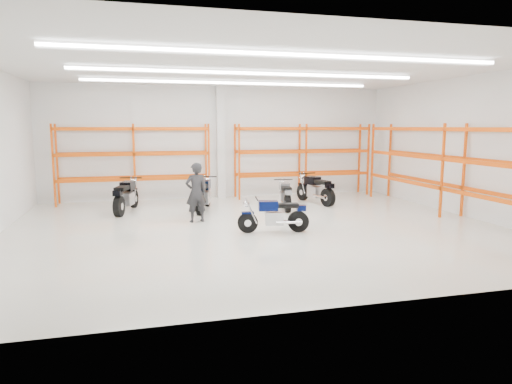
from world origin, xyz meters
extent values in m
plane|color=beige|center=(0.00, 0.00, 0.00)|extent=(14.00, 14.00, 0.00)
cube|color=silver|center=(0.00, 6.00, 2.25)|extent=(14.00, 0.02, 4.50)
cube|color=silver|center=(0.00, -6.00, 2.25)|extent=(14.00, 0.02, 4.50)
cube|color=silver|center=(7.00, 0.00, 2.25)|extent=(0.02, 12.00, 4.50)
cube|color=white|center=(0.00, 0.00, 4.50)|extent=(14.00, 12.00, 0.02)
cube|color=white|center=(0.00, -3.00, 4.40)|extent=(10.00, 0.22, 0.10)
cube|color=white|center=(0.00, 0.50, 4.40)|extent=(10.00, 0.22, 0.10)
cube|color=white|center=(0.00, 3.50, 4.40)|extent=(10.00, 0.22, 0.10)
cylinder|color=black|center=(-0.40, -0.55, 0.28)|extent=(0.57, 0.21, 0.56)
cylinder|color=black|center=(0.99, -0.78, 0.29)|extent=(0.60, 0.26, 0.58)
cylinder|color=silver|center=(-0.40, -0.55, 0.28)|extent=(0.21, 0.16, 0.19)
cylinder|color=silver|center=(0.99, -0.78, 0.29)|extent=(0.23, 0.22, 0.21)
cube|color=#050E3C|center=(-0.40, -0.55, 0.56)|extent=(0.36, 0.19, 0.06)
cube|color=#B7B7BC|center=(0.32, -0.67, 0.39)|extent=(0.54, 0.41, 0.36)
cube|color=#A5A5AA|center=(0.67, -0.73, 0.30)|extent=(0.66, 0.22, 0.07)
cube|color=#050E3C|center=(0.16, -0.64, 0.75)|extent=(0.57, 0.40, 0.26)
cube|color=black|center=(0.67, -0.73, 0.75)|extent=(0.66, 0.38, 0.11)
cube|color=#050E3C|center=(1.06, -0.80, 0.67)|extent=(0.27, 0.24, 0.15)
cylinder|color=black|center=(-0.16, -0.59, 0.95)|extent=(0.14, 0.65, 0.03)
sphere|color=silver|center=(-0.43, -0.54, 0.80)|extent=(0.18, 0.18, 0.18)
cylinder|color=silver|center=(0.69, -0.88, 0.30)|extent=(0.71, 0.20, 0.08)
cylinder|color=black|center=(-3.45, 4.26, 0.33)|extent=(0.31, 0.67, 0.66)
cylinder|color=black|center=(-3.90, 2.68, 0.34)|extent=(0.38, 0.71, 0.68)
cylinder|color=silver|center=(-3.45, 4.26, 0.33)|extent=(0.21, 0.25, 0.22)
cylinder|color=silver|center=(-3.90, 2.68, 0.34)|extent=(0.28, 0.29, 0.24)
cube|color=black|center=(-3.45, 4.26, 0.66)|extent=(0.27, 0.42, 0.07)
cube|color=#B7B7BC|center=(-3.69, 3.44, 0.46)|extent=(0.54, 0.66, 0.42)
cube|color=#A5A5AA|center=(-3.80, 3.04, 0.35)|extent=(0.34, 0.77, 0.09)
cube|color=black|center=(-3.63, 3.63, 0.88)|extent=(0.53, 0.69, 0.31)
cube|color=black|center=(-3.80, 3.04, 0.88)|extent=(0.52, 0.79, 0.13)
cube|color=black|center=(-3.93, 2.60, 0.79)|extent=(0.31, 0.34, 0.18)
cylinder|color=black|center=(-3.53, 3.99, 1.12)|extent=(0.75, 0.25, 0.04)
sphere|color=silver|center=(-3.44, 4.31, 0.94)|extent=(0.21, 0.21, 0.21)
cylinder|color=silver|center=(-3.98, 3.05, 0.35)|extent=(0.32, 0.82, 0.10)
cylinder|color=black|center=(-0.85, 3.93, 0.33)|extent=(0.32, 0.67, 0.66)
cylinder|color=black|center=(-1.33, 2.36, 0.34)|extent=(0.39, 0.71, 0.68)
cylinder|color=silver|center=(-0.85, 3.93, 0.33)|extent=(0.21, 0.26, 0.22)
cylinder|color=silver|center=(-1.33, 2.36, 0.34)|extent=(0.28, 0.30, 0.24)
cube|color=#0C1C3A|center=(-0.85, 3.93, 0.66)|extent=(0.27, 0.43, 0.07)
cube|color=#B7B7BC|center=(-1.10, 3.11, 0.46)|extent=(0.54, 0.66, 0.42)
cube|color=#A5A5AA|center=(-1.22, 2.71, 0.35)|extent=(0.35, 0.77, 0.09)
cube|color=#0C1C3A|center=(-1.04, 3.30, 0.88)|extent=(0.54, 0.70, 0.31)
cube|color=black|center=(-1.22, 2.71, 0.88)|extent=(0.53, 0.79, 0.13)
cube|color=#0C1C3A|center=(-1.35, 2.27, 0.79)|extent=(0.31, 0.34, 0.18)
cylinder|color=black|center=(-0.93, 3.66, 1.12)|extent=(0.75, 0.26, 0.04)
sphere|color=silver|center=(-0.83, 3.98, 0.95)|extent=(0.21, 0.21, 0.21)
cylinder|color=silver|center=(-1.40, 2.72, 0.35)|extent=(0.33, 0.82, 0.10)
cube|color=black|center=(-1.39, 2.15, 1.08)|extent=(0.48, 0.51, 0.33)
cylinder|color=black|center=(1.88, 3.48, 0.29)|extent=(0.22, 0.59, 0.58)
cylinder|color=black|center=(1.62, 2.05, 0.30)|extent=(0.28, 0.62, 0.60)
cylinder|color=silver|center=(1.88, 3.48, 0.29)|extent=(0.17, 0.21, 0.19)
cylinder|color=silver|center=(1.62, 2.05, 0.30)|extent=(0.23, 0.24, 0.21)
cube|color=gray|center=(1.88, 3.48, 0.58)|extent=(0.20, 0.37, 0.06)
cube|color=#B7B7BC|center=(1.74, 2.74, 0.41)|extent=(0.43, 0.56, 0.37)
cube|color=#A5A5AA|center=(1.68, 2.37, 0.31)|extent=(0.23, 0.69, 0.08)
cube|color=gray|center=(1.78, 2.91, 0.77)|extent=(0.42, 0.59, 0.27)
cube|color=black|center=(1.68, 2.37, 0.77)|extent=(0.40, 0.68, 0.12)
cube|color=gray|center=(1.61, 1.97, 0.70)|extent=(0.25, 0.29, 0.15)
cylinder|color=black|center=(1.83, 3.23, 0.99)|extent=(0.67, 0.15, 0.03)
sphere|color=silver|center=(1.89, 3.52, 0.83)|extent=(0.18, 0.18, 0.18)
cylinder|color=silver|center=(1.52, 2.36, 0.31)|extent=(0.21, 0.73, 0.09)
cylinder|color=black|center=(2.99, 4.32, 0.32)|extent=(0.28, 0.66, 0.65)
cylinder|color=black|center=(3.39, 2.76, 0.33)|extent=(0.35, 0.69, 0.67)
cylinder|color=silver|center=(2.99, 4.32, 0.32)|extent=(0.20, 0.25, 0.22)
cylinder|color=silver|center=(3.39, 2.76, 0.33)|extent=(0.27, 0.28, 0.24)
cube|color=black|center=(2.99, 4.32, 0.65)|extent=(0.25, 0.42, 0.06)
cube|color=#B7B7BC|center=(3.20, 3.51, 0.45)|extent=(0.51, 0.64, 0.41)
cube|color=#A5A5AA|center=(3.30, 3.11, 0.34)|extent=(0.31, 0.76, 0.09)
cube|color=black|center=(3.15, 3.70, 0.86)|extent=(0.50, 0.67, 0.30)
cube|color=black|center=(3.30, 3.11, 0.86)|extent=(0.49, 0.77, 0.13)
cube|color=black|center=(3.41, 2.68, 0.77)|extent=(0.30, 0.33, 0.17)
cylinder|color=black|center=(3.06, 4.05, 1.10)|extent=(0.74, 0.22, 0.04)
sphere|color=silver|center=(2.98, 4.37, 0.93)|extent=(0.20, 0.20, 0.20)
cylinder|color=silver|center=(3.14, 3.03, 0.34)|extent=(0.29, 0.81, 0.10)
imported|color=black|center=(-1.58, 1.26, 0.91)|extent=(0.74, 0.57, 1.82)
cube|color=white|center=(0.00, 5.82, 2.25)|extent=(0.32, 0.32, 4.50)
cube|color=#D64C15|center=(-6.20, 5.88, 1.50)|extent=(0.07, 0.07, 3.00)
cube|color=#D64C15|center=(-6.20, 5.08, 1.50)|extent=(0.07, 0.07, 3.00)
cube|color=#D64C15|center=(-3.40, 5.88, 1.50)|extent=(0.07, 0.07, 3.00)
cube|color=#D64C15|center=(-3.40, 5.08, 1.50)|extent=(0.07, 0.07, 3.00)
cube|color=#D64C15|center=(-0.60, 5.88, 1.50)|extent=(0.07, 0.07, 3.00)
cube|color=#D64C15|center=(-0.60, 5.08, 1.50)|extent=(0.07, 0.07, 3.00)
cube|color=#D64C15|center=(-3.40, 5.88, 0.94)|extent=(5.60, 0.07, 0.12)
cube|color=#D64C15|center=(-3.40, 5.08, 0.94)|extent=(5.60, 0.07, 0.12)
cube|color=#D64C15|center=(-3.40, 5.88, 1.88)|extent=(5.60, 0.07, 0.12)
cube|color=#D64C15|center=(-3.40, 5.08, 1.88)|extent=(5.60, 0.07, 0.12)
cube|color=#D64C15|center=(-3.40, 5.88, 2.81)|extent=(5.60, 0.07, 0.12)
cube|color=#D64C15|center=(-3.40, 5.08, 2.81)|extent=(5.60, 0.07, 0.12)
cube|color=#D64C15|center=(0.60, 5.88, 1.50)|extent=(0.07, 0.07, 3.00)
cube|color=#D64C15|center=(0.60, 5.08, 1.50)|extent=(0.07, 0.07, 3.00)
cube|color=#D64C15|center=(3.40, 5.88, 1.50)|extent=(0.07, 0.07, 3.00)
cube|color=#D64C15|center=(3.40, 5.08, 1.50)|extent=(0.07, 0.07, 3.00)
cube|color=#D64C15|center=(6.20, 5.88, 1.50)|extent=(0.07, 0.07, 3.00)
cube|color=#D64C15|center=(6.20, 5.08, 1.50)|extent=(0.07, 0.07, 3.00)
cube|color=#D64C15|center=(3.40, 5.88, 0.94)|extent=(5.60, 0.07, 0.12)
cube|color=#D64C15|center=(3.40, 5.08, 0.94)|extent=(5.60, 0.07, 0.12)
cube|color=#D64C15|center=(3.40, 5.88, 1.88)|extent=(5.60, 0.07, 0.12)
cube|color=#D64C15|center=(3.40, 5.08, 1.88)|extent=(5.60, 0.07, 0.12)
cube|color=#D64C15|center=(3.40, 5.88, 2.81)|extent=(5.60, 0.07, 0.12)
cube|color=#D64C15|center=(3.40, 5.08, 2.81)|extent=(5.60, 0.07, 0.12)
cube|color=#D64C15|center=(6.88, 0.00, 1.50)|extent=(0.07, 0.07, 3.00)
cube|color=#D64C15|center=(6.08, 0.00, 1.50)|extent=(0.07, 0.07, 3.00)
cube|color=#D64C15|center=(6.88, 4.50, 1.50)|extent=(0.07, 0.07, 3.00)
cube|color=#D64C15|center=(6.08, 4.50, 1.50)|extent=(0.07, 0.07, 3.00)
cube|color=#D64C15|center=(6.88, 0.00, 0.94)|extent=(0.07, 9.00, 0.12)
cube|color=#D64C15|center=(6.08, 0.00, 0.94)|extent=(0.07, 9.00, 0.12)
cube|color=#D64C15|center=(6.88, 0.00, 1.88)|extent=(0.07, 9.00, 0.12)
cube|color=#D64C15|center=(6.08, 0.00, 1.88)|extent=(0.07, 9.00, 0.12)
cube|color=#D64C15|center=(6.88, 0.00, 2.81)|extent=(0.07, 9.00, 0.12)
cube|color=#D64C15|center=(6.08, 0.00, 2.81)|extent=(0.07, 9.00, 0.12)
camera|label=1|loc=(-3.22, -12.46, 2.90)|focal=32.00mm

